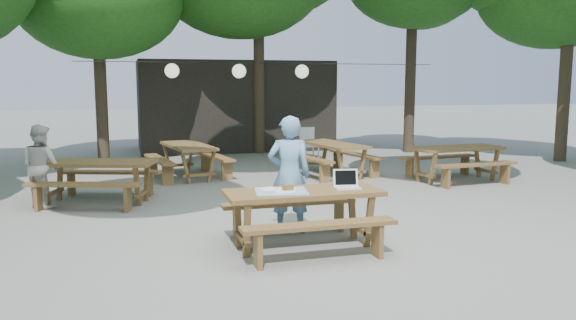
{
  "coord_description": "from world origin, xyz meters",
  "views": [
    {
      "loc": [
        -2.89,
        -7.54,
        2.11
      ],
      "look_at": [
        -0.73,
        -0.1,
        1.05
      ],
      "focal_mm": 35.0,
      "sensor_mm": 36.0,
      "label": 1
    }
  ],
  "objects_px": {
    "main_picnic_table": "(303,218)",
    "second_person": "(41,166)",
    "picnic_table_nw": "(97,181)",
    "plastic_chair": "(309,151)",
    "woman": "(289,175)"
  },
  "relations": [
    {
      "from": "second_person",
      "to": "plastic_chair",
      "type": "bearing_deg",
      "value": -98.87
    },
    {
      "from": "second_person",
      "to": "plastic_chair",
      "type": "distance_m",
      "value": 7.64
    },
    {
      "from": "main_picnic_table",
      "to": "picnic_table_nw",
      "type": "height_order",
      "value": "same"
    },
    {
      "from": "woman",
      "to": "second_person",
      "type": "height_order",
      "value": "woman"
    },
    {
      "from": "main_picnic_table",
      "to": "woman",
      "type": "relative_size",
      "value": 1.2
    },
    {
      "from": "main_picnic_table",
      "to": "woman",
      "type": "height_order",
      "value": "woman"
    },
    {
      "from": "main_picnic_table",
      "to": "second_person",
      "type": "relative_size",
      "value": 1.41
    },
    {
      "from": "picnic_table_nw",
      "to": "woman",
      "type": "distance_m",
      "value": 3.96
    },
    {
      "from": "second_person",
      "to": "woman",
      "type": "bearing_deg",
      "value": -171.5
    },
    {
      "from": "picnic_table_nw",
      "to": "plastic_chair",
      "type": "xyz_separation_m",
      "value": [
        5.37,
        4.3,
        -0.13
      ]
    },
    {
      "from": "picnic_table_nw",
      "to": "plastic_chair",
      "type": "distance_m",
      "value": 6.88
    },
    {
      "from": "woman",
      "to": "second_person",
      "type": "xyz_separation_m",
      "value": [
        -3.6,
        2.8,
        -0.12
      ]
    },
    {
      "from": "picnic_table_nw",
      "to": "second_person",
      "type": "height_order",
      "value": "second_person"
    },
    {
      "from": "picnic_table_nw",
      "to": "main_picnic_table",
      "type": "bearing_deg",
      "value": -34.99
    },
    {
      "from": "main_picnic_table",
      "to": "picnic_table_nw",
      "type": "bearing_deg",
      "value": 126.72
    }
  ]
}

